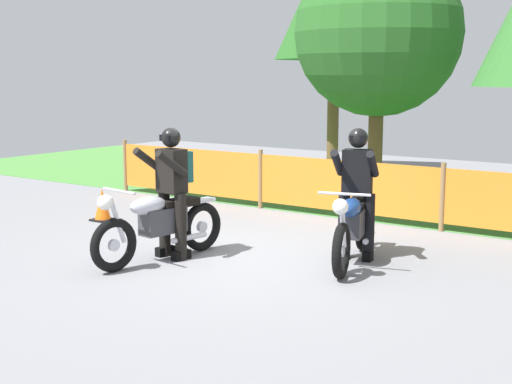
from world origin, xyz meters
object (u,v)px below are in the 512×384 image
at_px(rider_trailing, 357,186).
at_px(traffic_cone, 102,205).
at_px(rider_lead, 172,185).
at_px(motorcycle_trailing, 353,226).
at_px(motorcycle_lead, 159,224).

height_order(rider_trailing, traffic_cone, rider_trailing).
relative_size(rider_lead, traffic_cone, 3.19).
distance_m(motorcycle_trailing, traffic_cone, 4.59).
distance_m(rider_trailing, traffic_cone, 4.57).
xyz_separation_m(motorcycle_lead, rider_trailing, (2.01, 1.51, 0.47)).
height_order(motorcycle_lead, rider_trailing, rider_trailing).
bearing_deg(motorcycle_lead, rider_trailing, 135.13).
bearing_deg(rider_trailing, motorcycle_trailing, 0.51).
bearing_deg(motorcycle_trailing, traffic_cone, -107.43).
bearing_deg(rider_lead, motorcycle_trailing, 125.71).
distance_m(motorcycle_lead, rider_lead, 0.52).
xyz_separation_m(motorcycle_trailing, traffic_cone, (-4.58, 0.08, -0.23)).
bearing_deg(rider_trailing, motorcycle_lead, -69.56).
xyz_separation_m(motorcycle_lead, traffic_cone, (-2.50, 1.37, -0.22)).
relative_size(motorcycle_lead, rider_lead, 1.24).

